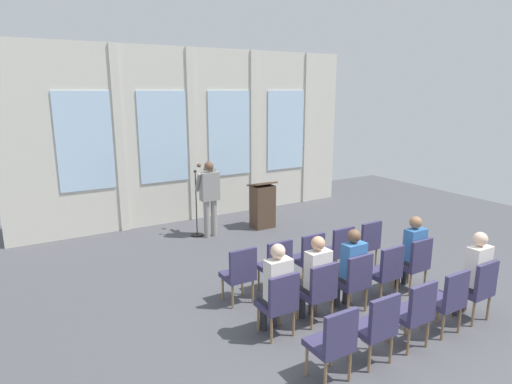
% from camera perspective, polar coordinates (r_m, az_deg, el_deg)
% --- Properties ---
extents(ground_plane, '(16.67, 16.67, 0.00)m').
position_cam_1_polar(ground_plane, '(6.68, 16.03, -16.88)').
color(ground_plane, '#4C4C51').
extents(rear_partition, '(9.01, 0.14, 4.32)m').
position_cam_1_polar(rear_partition, '(11.22, -7.58, 7.34)').
color(rear_partition, beige).
rests_on(rear_partition, ground).
extents(speaker, '(0.51, 0.69, 1.75)m').
position_cam_1_polar(speaker, '(9.87, -6.16, -0.18)').
color(speaker, gray).
rests_on(speaker, ground).
extents(mic_stand, '(0.28, 0.28, 1.55)m').
position_cam_1_polar(mic_stand, '(10.11, -7.80, -3.90)').
color(mic_stand, black).
rests_on(mic_stand, ground).
extents(lectern, '(0.60, 0.48, 1.16)m').
position_cam_1_polar(lectern, '(10.59, 0.87, -1.78)').
color(lectern, '#4C3828').
rests_on(lectern, ground).
extents(chair_r0_c0, '(0.46, 0.44, 0.94)m').
position_cam_1_polar(chair_r0_c0, '(6.88, -2.15, -10.45)').
color(chair_r0_c0, olive).
rests_on(chair_r0_c0, ground).
extents(chair_r0_c1, '(0.46, 0.44, 0.94)m').
position_cam_1_polar(chair_r0_c1, '(7.19, 2.64, -9.35)').
color(chair_r0_c1, olive).
rests_on(chair_r0_c1, ground).
extents(chair_r0_c2, '(0.46, 0.44, 0.94)m').
position_cam_1_polar(chair_r0_c2, '(7.56, 6.96, -8.28)').
color(chair_r0_c2, olive).
rests_on(chair_r0_c2, ground).
extents(chair_r0_c3, '(0.46, 0.44, 0.94)m').
position_cam_1_polar(chair_r0_c3, '(7.97, 10.84, -7.28)').
color(chair_r0_c3, olive).
rests_on(chair_r0_c3, ground).
extents(chair_r0_c4, '(0.46, 0.44, 0.94)m').
position_cam_1_polar(chair_r0_c4, '(8.41, 14.32, -6.36)').
color(chair_r0_c4, olive).
rests_on(chair_r0_c4, ground).
extents(chair_r1_c0, '(0.46, 0.44, 0.94)m').
position_cam_1_polar(chair_r1_c0, '(6.02, 3.07, -14.10)').
color(chair_r1_c0, olive).
rests_on(chair_r1_c0, ground).
extents(audience_r1_c0, '(0.36, 0.39, 1.33)m').
position_cam_1_polar(audience_r1_c0, '(5.99, 2.66, -12.08)').
color(audience_r1_c0, '#2D2D33').
rests_on(audience_r1_c0, ground).
extents(chair_r1_c1, '(0.46, 0.44, 0.94)m').
position_cam_1_polar(chair_r1_c1, '(6.38, 8.24, -12.55)').
color(chair_r1_c1, olive).
rests_on(chair_r1_c1, ground).
extents(audience_r1_c1, '(0.36, 0.39, 1.31)m').
position_cam_1_polar(audience_r1_c1, '(6.36, 7.83, -10.70)').
color(audience_r1_c1, '#2D2D33').
rests_on(audience_r1_c1, ground).
extents(chair_r1_c2, '(0.46, 0.44, 0.94)m').
position_cam_1_polar(chair_r1_c2, '(6.79, 12.77, -11.10)').
color(chair_r1_c2, olive).
rests_on(chair_r1_c2, ground).
extents(audience_r1_c2, '(0.36, 0.39, 1.30)m').
position_cam_1_polar(audience_r1_c2, '(6.77, 12.37, -9.41)').
color(audience_r1_c2, '#2D2D33').
rests_on(audience_r1_c2, ground).
extents(chair_r1_c3, '(0.46, 0.44, 0.94)m').
position_cam_1_polar(chair_r1_c3, '(7.24, 16.72, -9.77)').
color(chair_r1_c3, olive).
rests_on(chair_r1_c3, ground).
extents(chair_r1_c4, '(0.46, 0.44, 0.94)m').
position_cam_1_polar(chair_r1_c4, '(7.73, 20.16, -8.56)').
color(chair_r1_c4, olive).
rests_on(chair_r1_c4, ground).
extents(audience_r1_c4, '(0.36, 0.39, 1.30)m').
position_cam_1_polar(audience_r1_c4, '(7.71, 19.80, -7.09)').
color(audience_r1_c4, '#2D2D33').
rests_on(audience_r1_c4, ground).
extents(chair_r2_c0, '(0.46, 0.44, 0.94)m').
position_cam_1_polar(chair_r2_c0, '(5.26, 10.17, -18.69)').
color(chair_r2_c0, olive).
rests_on(chair_r2_c0, ground).
extents(chair_r2_c1, '(0.46, 0.44, 0.94)m').
position_cam_1_polar(chair_r2_c1, '(5.67, 15.57, -16.45)').
color(chair_r2_c1, olive).
rests_on(chair_r2_c1, ground).
extents(chair_r2_c2, '(0.46, 0.44, 0.94)m').
position_cam_1_polar(chair_r2_c2, '(6.13, 20.10, -14.42)').
color(chair_r2_c2, olive).
rests_on(chair_r2_c2, ground).
extents(chair_r2_c3, '(0.46, 0.44, 0.94)m').
position_cam_1_polar(chair_r2_c3, '(6.62, 23.91, -12.62)').
color(chair_r2_c3, olive).
rests_on(chair_r2_c3, ground).
extents(chair_r2_c4, '(0.46, 0.44, 0.94)m').
position_cam_1_polar(chair_r2_c4, '(7.15, 27.13, -11.03)').
color(chair_r2_c4, olive).
rests_on(chair_r2_c4, ground).
extents(audience_r2_c4, '(0.36, 0.39, 1.35)m').
position_cam_1_polar(audience_r2_c4, '(7.11, 26.77, -9.28)').
color(audience_r2_c4, '#2D2D33').
rests_on(audience_r2_c4, ground).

